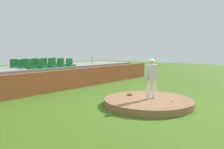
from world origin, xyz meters
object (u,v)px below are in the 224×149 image
at_px(stadium_chair_7, 43,64).
at_px(stadium_chair_8, 53,64).
at_px(stadium_chair_2, 53,65).
at_px(stadium_chair_10, 15,65).
at_px(stadium_chair_9, 62,63).
at_px(pitcher, 152,75).
at_px(stadium_chair_12, 36,64).
at_px(stadium_chair_6, 34,65).
at_px(stadium_chair_1, 42,65).
at_px(stadium_chair_0, 31,66).
at_px(stadium_chair_14, 54,63).
at_px(stadium_chair_3, 62,64).
at_px(baseball, 172,101).
at_px(stadium_chair_4, 70,64).
at_px(stadium_chair_11, 26,64).
at_px(stadium_chair_13, 45,63).
at_px(stadium_chair_5, 23,65).
at_px(fielding_glove, 130,94).

bearing_deg(stadium_chair_7, stadium_chair_8, 179.05).
distance_m(stadium_chair_2, stadium_chair_7, 0.94).
bearing_deg(stadium_chair_10, stadium_chair_9, 161.83).
xyz_separation_m(pitcher, stadium_chair_12, (-0.12, 8.58, 0.16)).
bearing_deg(stadium_chair_6, stadium_chair_1, 86.84).
xyz_separation_m(stadium_chair_0, stadium_chair_6, (0.73, 0.91, 0.00)).
bearing_deg(stadium_chair_1, stadium_chair_14, -139.42).
height_order(stadium_chair_1, stadium_chair_10, same).
relative_size(stadium_chair_3, stadium_chair_12, 1.00).
bearing_deg(stadium_chair_12, stadium_chair_7, 88.55).
distance_m(baseball, stadium_chair_8, 8.71).
bearing_deg(baseball, stadium_chair_6, 95.52).
distance_m(stadium_chair_3, stadium_chair_4, 0.71).
distance_m(stadium_chair_3, stadium_chair_11, 2.29).
xyz_separation_m(stadium_chair_8, stadium_chair_13, (-0.01, 0.89, 0.00)).
height_order(stadium_chair_6, stadium_chair_11, same).
bearing_deg(stadium_chair_10, stadium_chair_5, 90.76).
bearing_deg(stadium_chair_4, stadium_chair_6, -24.35).
bearing_deg(stadium_chair_4, baseball, 80.82).
distance_m(stadium_chair_1, stadium_chair_3, 1.42).
distance_m(fielding_glove, stadium_chair_5, 6.85).
bearing_deg(stadium_chair_14, baseball, 82.43).
xyz_separation_m(stadium_chair_5, stadium_chair_12, (1.40, 0.90, 0.00)).
xyz_separation_m(stadium_chair_3, stadium_chair_7, (-0.73, 0.93, 0.00)).
bearing_deg(stadium_chair_11, stadium_chair_12, -178.47).
bearing_deg(stadium_chair_14, stadium_chair_3, 68.20).
bearing_deg(stadium_chair_9, stadium_chair_2, 32.91).
relative_size(stadium_chair_3, stadium_chair_10, 1.00).
distance_m(stadium_chair_2, stadium_chair_11, 1.94).
bearing_deg(stadium_chair_9, pitcher, 80.41).
relative_size(stadium_chair_0, stadium_chair_12, 1.00).
bearing_deg(stadium_chair_4, stadium_chair_13, -68.23).
distance_m(fielding_glove, stadium_chair_7, 6.70).
bearing_deg(stadium_chair_1, stadium_chair_6, -93.16).
bearing_deg(stadium_chair_8, stadium_chair_14, -129.24).
relative_size(stadium_chair_0, stadium_chair_4, 1.00).
distance_m(pitcher, baseball, 1.35).
height_order(baseball, stadium_chair_8, stadium_chair_8).
distance_m(stadium_chair_3, stadium_chair_6, 1.66).
distance_m(stadium_chair_0, stadium_chair_10, 1.80).
xyz_separation_m(stadium_chair_4, stadium_chair_9, (-0.00, 0.90, 0.00)).
bearing_deg(stadium_chair_9, stadium_chair_11, -22.99).
relative_size(pitcher, stadium_chair_3, 3.48).
height_order(stadium_chair_12, stadium_chair_13, same).
height_order(stadium_chair_0, stadium_chair_13, same).
distance_m(stadium_chair_3, stadium_chair_8, 0.92).
bearing_deg(stadium_chair_13, stadium_chair_2, 69.81).
xyz_separation_m(pitcher, stadium_chair_8, (0.58, 7.69, 0.16)).
xyz_separation_m(stadium_chair_13, stadium_chair_14, (0.75, 0.02, 0.00)).
xyz_separation_m(pitcher, stadium_chair_5, (-1.52, 7.68, 0.16)).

